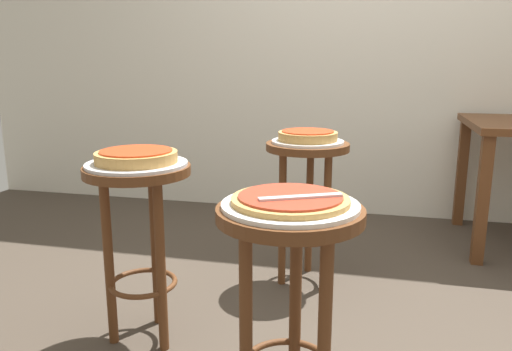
{
  "coord_description": "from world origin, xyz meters",
  "views": [
    {
      "loc": [
        0.02,
        -1.92,
        1.06
      ],
      "look_at": [
        -0.43,
        -0.05,
        0.62
      ],
      "focal_mm": 35.09,
      "sensor_mm": 36.0,
      "label": 1
    }
  ],
  "objects": [
    {
      "name": "pizza_server_knife",
      "position": [
        -0.16,
        -0.71,
        0.73
      ],
      "size": [
        0.21,
        0.12,
        0.01
      ],
      "primitive_type": "cube",
      "rotation": [
        0.0,
        0.0,
        0.46
      ],
      "color": "silver",
      "rests_on": "pizza_foreground"
    },
    {
      "name": "stool_foreground",
      "position": [
        -0.19,
        -0.69,
        0.51
      ],
      "size": [
        0.39,
        0.39,
        0.69
      ],
      "color": "#5B3319",
      "rests_on": "ground_plane"
    },
    {
      "name": "pizza_middle",
      "position": [
        -0.82,
        -0.29,
        0.73
      ],
      "size": [
        0.3,
        0.3,
        0.05
      ],
      "color": "tan",
      "rests_on": "serving_plate_middle"
    },
    {
      "name": "pizza_leftside",
      "position": [
        -0.29,
        0.38,
        0.73
      ],
      "size": [
        0.28,
        0.28,
        0.05
      ],
      "color": "tan",
      "rests_on": "serving_plate_leftside"
    },
    {
      "name": "stool_middle",
      "position": [
        -0.82,
        -0.29,
        0.51
      ],
      "size": [
        0.39,
        0.39,
        0.69
      ],
      "color": "#5B3319",
      "rests_on": "ground_plane"
    },
    {
      "name": "ground_plane",
      "position": [
        0.0,
        0.0,
        0.0
      ],
      "size": [
        6.0,
        6.0,
        0.0
      ],
      "primitive_type": "plane",
      "color": "#42382D"
    },
    {
      "name": "stool_leftside",
      "position": [
        -0.29,
        0.38,
        0.51
      ],
      "size": [
        0.39,
        0.39,
        0.69
      ],
      "color": "#5B3319",
      "rests_on": "ground_plane"
    },
    {
      "name": "pizza_foreground",
      "position": [
        -0.19,
        -0.69,
        0.71
      ],
      "size": [
        0.31,
        0.31,
        0.02
      ],
      "color": "tan",
      "rests_on": "serving_plate_foreground"
    },
    {
      "name": "serving_plate_foreground",
      "position": [
        -0.19,
        -0.69,
        0.7
      ],
      "size": [
        0.36,
        0.36,
        0.01
      ],
      "primitive_type": "cylinder",
      "color": "white",
      "rests_on": "stool_foreground"
    },
    {
      "name": "serving_plate_middle",
      "position": [
        -0.82,
        -0.29,
        0.7
      ],
      "size": [
        0.37,
        0.37,
        0.01
      ],
      "primitive_type": "cylinder",
      "color": "silver",
      "rests_on": "stool_middle"
    },
    {
      "name": "serving_plate_leftside",
      "position": [
        -0.29,
        0.38,
        0.7
      ],
      "size": [
        0.34,
        0.34,
        0.01
      ],
      "primitive_type": "cylinder",
      "color": "silver",
      "rests_on": "stool_leftside"
    }
  ]
}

